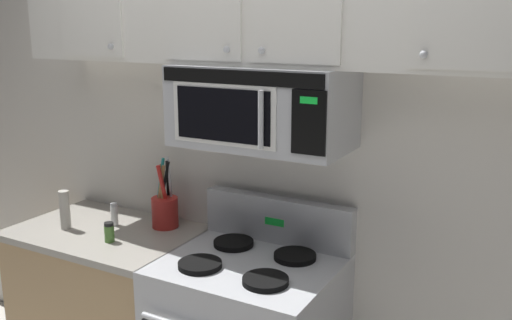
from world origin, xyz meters
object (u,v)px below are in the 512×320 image
over_range_microwave (262,107)px  pepper_mill (65,210)px  spice_jar (109,232)px  utensil_crock_red (165,208)px  salt_shaker (114,214)px

over_range_microwave → pepper_mill: over_range_microwave is taller
over_range_microwave → spice_jar: (-0.71, -0.23, -0.63)m
utensil_crock_red → spice_jar: 0.32m
spice_jar → pepper_mill: bearing=175.7°
pepper_mill → spice_jar: bearing=-4.3°
utensil_crock_red → salt_shaker: size_ratio=3.13×
spice_jar → salt_shaker: bearing=126.8°
pepper_mill → spice_jar: size_ratio=2.07×
over_range_microwave → utensil_crock_red: size_ratio=2.05×
utensil_crock_red → salt_shaker: (-0.24, -0.11, -0.04)m
utensil_crock_red → pepper_mill: 0.50m
pepper_mill → salt_shaker: bearing=41.2°
utensil_crock_red → spice_jar: (-0.11, -0.29, -0.05)m
pepper_mill → spice_jar: pepper_mill is taller
over_range_microwave → utensil_crock_red: over_range_microwave is taller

